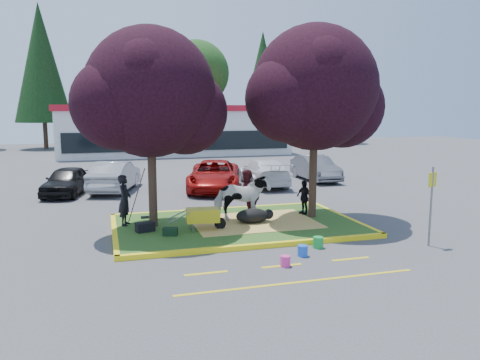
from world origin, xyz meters
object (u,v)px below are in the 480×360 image
object	(u,v)px
cow	(242,198)
bucket_blue	(303,251)
wheelbarrow	(203,215)
bucket_pink	(285,261)
calf	(252,216)
bucket_green	(318,242)
car_silver	(115,176)
car_black	(67,181)
sign_post	(431,198)
handler	(125,200)

from	to	relation	value
cow	bucket_blue	world-z (taller)	cow
wheelbarrow	bucket_pink	distance (m)	3.92
calf	cow	bearing A→B (deg)	119.06
bucket_green	car_silver	bearing A→B (deg)	114.99
car_black	cow	bearing A→B (deg)	-37.62
cow	bucket_green	bearing A→B (deg)	-150.86
calf	wheelbarrow	xyz separation A→B (m)	(-1.82, -0.48, 0.24)
bucket_blue	cow	bearing A→B (deg)	98.66
sign_post	calf	bearing A→B (deg)	125.58
bucket_pink	calf	bearing A→B (deg)	84.06
bucket_green	calf	bearing A→B (deg)	111.18
wheelbarrow	bucket_pink	size ratio (longest dim) A/B	6.71
handler	bucket_pink	size ratio (longest dim) A/B	6.06
sign_post	bucket_green	size ratio (longest dim) A/B	7.18
bucket_pink	bucket_blue	size ratio (longest dim) A/B	0.92
bucket_pink	car_black	distance (m)	13.90
wheelbarrow	car_black	bearing A→B (deg)	124.21
car_silver	bucket_pink	bearing A→B (deg)	123.21
wheelbarrow	bucket_green	bearing A→B (deg)	-32.92
wheelbarrow	calf	bearing A→B (deg)	20.75
handler	wheelbarrow	distance (m)	2.81
calf	bucket_green	world-z (taller)	calf
sign_post	bucket_blue	size ratio (longest dim) A/B	7.73
wheelbarrow	car_black	world-z (taller)	car_black
calf	bucket_blue	size ratio (longest dim) A/B	3.81
bucket_pink	car_silver	world-z (taller)	car_silver
handler	bucket_green	world-z (taller)	handler
cow	wheelbarrow	world-z (taller)	cow
calf	sign_post	xyz separation A→B (m)	(4.35, -3.59, 1.05)
cow	sign_post	size ratio (longest dim) A/B	0.81
cow	sign_post	xyz separation A→B (m)	(4.60, -4.05, 0.50)
handler	car_black	distance (m)	7.76
cow	handler	bearing A→B (deg)	89.65
bucket_blue	car_silver	world-z (taller)	car_silver
bucket_pink	car_black	bearing A→B (deg)	116.19
sign_post	wheelbarrow	bearing A→B (deg)	138.38
bucket_blue	wheelbarrow	bearing A→B (deg)	126.15
bucket_pink	sign_post	bearing A→B (deg)	6.19
handler	bucket_green	size ratio (longest dim) A/B	5.18
bucket_blue	car_black	bearing A→B (deg)	120.31
calf	bucket_blue	bearing A→B (deg)	-83.65
cow	car_silver	distance (m)	9.29
cow	bucket_green	size ratio (longest dim) A/B	5.79
handler	wheelbarrow	bearing A→B (deg)	-106.78
cow	bucket_pink	size ratio (longest dim) A/B	6.78
bucket_green	cow	bearing A→B (deg)	112.24
sign_post	car_black	distance (m)	16.19
wheelbarrow	sign_post	bearing A→B (deg)	-20.71
handler	car_silver	world-z (taller)	handler
handler	bucket_green	bearing A→B (deg)	-111.23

